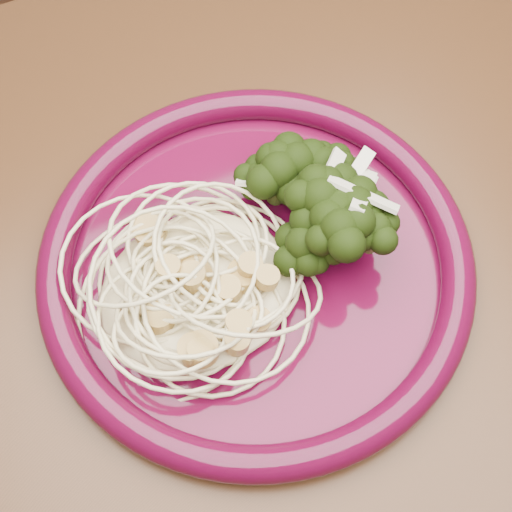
% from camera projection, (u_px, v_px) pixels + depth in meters
% --- Properties ---
extents(dining_table, '(1.20, 0.80, 0.75)m').
position_uv_depth(dining_table, '(362.00, 336.00, 0.60)').
color(dining_table, '#472814').
rests_on(dining_table, ground).
extents(dinner_plate, '(0.33, 0.33, 0.03)m').
position_uv_depth(dinner_plate, '(256.00, 262.00, 0.51)').
color(dinner_plate, '#470621').
rests_on(dinner_plate, dining_table).
extents(spaghetti_pile, '(0.15, 0.13, 0.03)m').
position_uv_depth(spaghetti_pile, '(196.00, 283.00, 0.49)').
color(spaghetti_pile, beige).
rests_on(spaghetti_pile, dinner_plate).
extents(scallop_cluster, '(0.12, 0.12, 0.04)m').
position_uv_depth(scallop_cluster, '(192.00, 259.00, 0.46)').
color(scallop_cluster, tan).
rests_on(scallop_cluster, spaghetti_pile).
extents(broccoli_pile, '(0.10, 0.16, 0.05)m').
position_uv_depth(broccoli_pile, '(327.00, 213.00, 0.50)').
color(broccoli_pile, black).
rests_on(broccoli_pile, dinner_plate).
extents(onion_garnish, '(0.07, 0.10, 0.05)m').
position_uv_depth(onion_garnish, '(331.00, 187.00, 0.48)').
color(onion_garnish, beige).
rests_on(onion_garnish, broccoli_pile).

